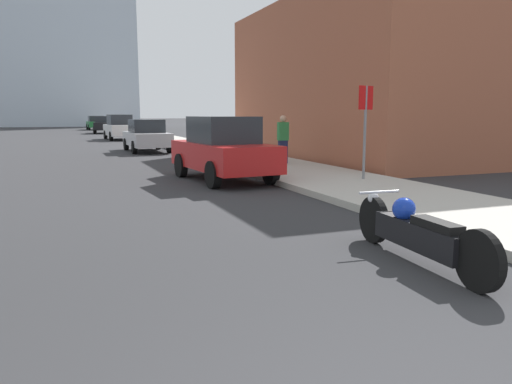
{
  "coord_description": "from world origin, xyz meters",
  "views": [
    {
      "loc": [
        -1.58,
        -1.53,
        1.84
      ],
      "look_at": [
        0.88,
        4.74,
        0.78
      ],
      "focal_mm": 35.0,
      "sensor_mm": 36.0,
      "label": 1
    }
  ],
  "objects_px": {
    "parked_car_silver": "(147,136)",
    "stop_sign": "(365,116)",
    "pedestrian": "(283,139)",
    "parked_car_red": "(223,149)",
    "parked_car_white": "(120,127)",
    "parked_car_black": "(103,124)",
    "motorcycle": "(417,232)",
    "parked_car_green": "(96,123)"
  },
  "relations": [
    {
      "from": "parked_car_white",
      "to": "pedestrian",
      "type": "xyz_separation_m",
      "value": [
        3.1,
        -21.29,
        0.11
      ]
    },
    {
      "from": "parked_car_red",
      "to": "parked_car_silver",
      "type": "height_order",
      "value": "parked_car_red"
    },
    {
      "from": "parked_car_black",
      "to": "motorcycle",
      "type": "bearing_deg",
      "value": -83.95
    },
    {
      "from": "stop_sign",
      "to": "pedestrian",
      "type": "relative_size",
      "value": 1.46
    },
    {
      "from": "parked_car_silver",
      "to": "stop_sign",
      "type": "xyz_separation_m",
      "value": [
        3.4,
        -13.73,
        0.99
      ]
    },
    {
      "from": "parked_car_red",
      "to": "parked_car_black",
      "type": "distance_m",
      "value": 36.67
    },
    {
      "from": "parked_car_white",
      "to": "parked_car_black",
      "type": "distance_m",
      "value": 12.88
    },
    {
      "from": "motorcycle",
      "to": "parked_car_black",
      "type": "height_order",
      "value": "parked_car_black"
    },
    {
      "from": "parked_car_white",
      "to": "parked_car_green",
      "type": "distance_m",
      "value": 24.1
    },
    {
      "from": "parked_car_white",
      "to": "parked_car_green",
      "type": "relative_size",
      "value": 0.97
    },
    {
      "from": "parked_car_red",
      "to": "parked_car_white",
      "type": "distance_m",
      "value": 23.79
    },
    {
      "from": "parked_car_white",
      "to": "parked_car_silver",
      "type": "bearing_deg",
      "value": -93.28
    },
    {
      "from": "parked_car_silver",
      "to": "parked_car_white",
      "type": "relative_size",
      "value": 0.97
    },
    {
      "from": "parked_car_red",
      "to": "parked_car_black",
      "type": "relative_size",
      "value": 0.99
    },
    {
      "from": "parked_car_silver",
      "to": "stop_sign",
      "type": "height_order",
      "value": "stop_sign"
    },
    {
      "from": "parked_car_red",
      "to": "parked_car_white",
      "type": "height_order",
      "value": "parked_car_white"
    },
    {
      "from": "parked_car_white",
      "to": "parked_car_black",
      "type": "bearing_deg",
      "value": 87.41
    },
    {
      "from": "parked_car_white",
      "to": "stop_sign",
      "type": "relative_size",
      "value": 1.85
    },
    {
      "from": "parked_car_red",
      "to": "stop_sign",
      "type": "bearing_deg",
      "value": -38.1
    },
    {
      "from": "parked_car_white",
      "to": "pedestrian",
      "type": "bearing_deg",
      "value": -84.72
    },
    {
      "from": "parked_car_silver",
      "to": "stop_sign",
      "type": "bearing_deg",
      "value": -77.2
    },
    {
      "from": "parked_car_green",
      "to": "stop_sign",
      "type": "bearing_deg",
      "value": -87.86
    },
    {
      "from": "pedestrian",
      "to": "parked_car_black",
      "type": "bearing_deg",
      "value": 95.35
    },
    {
      "from": "parked_car_black",
      "to": "parked_car_green",
      "type": "bearing_deg",
      "value": 95.56
    },
    {
      "from": "parked_car_red",
      "to": "parked_car_white",
      "type": "bearing_deg",
      "value": 85.45
    },
    {
      "from": "stop_sign",
      "to": "parked_car_white",
      "type": "bearing_deg",
      "value": 97.36
    },
    {
      "from": "motorcycle",
      "to": "parked_car_red",
      "type": "relative_size",
      "value": 0.65
    },
    {
      "from": "motorcycle",
      "to": "parked_car_green",
      "type": "distance_m",
      "value": 56.13
    },
    {
      "from": "motorcycle",
      "to": "pedestrian",
      "type": "relative_size",
      "value": 1.7
    },
    {
      "from": "parked_car_white",
      "to": "pedestrian",
      "type": "relative_size",
      "value": 2.7
    },
    {
      "from": "motorcycle",
      "to": "stop_sign",
      "type": "distance_m",
      "value": 7.13
    },
    {
      "from": "motorcycle",
      "to": "parked_car_red",
      "type": "height_order",
      "value": "parked_car_red"
    },
    {
      "from": "parked_car_silver",
      "to": "parked_car_white",
      "type": "distance_m",
      "value": 12.14
    },
    {
      "from": "parked_car_green",
      "to": "pedestrian",
      "type": "relative_size",
      "value": 2.79
    },
    {
      "from": "parked_car_silver",
      "to": "stop_sign",
      "type": "distance_m",
      "value": 14.18
    },
    {
      "from": "parked_car_red",
      "to": "parked_car_silver",
      "type": "xyz_separation_m",
      "value": [
        -0.22,
        11.65,
        -0.09
      ]
    },
    {
      "from": "parked_car_silver",
      "to": "pedestrian",
      "type": "relative_size",
      "value": 2.62
    },
    {
      "from": "motorcycle",
      "to": "parked_car_white",
      "type": "xyz_separation_m",
      "value": [
        -0.04,
        32.03,
        0.48
      ]
    },
    {
      "from": "parked_car_red",
      "to": "parked_car_black",
      "type": "height_order",
      "value": "parked_car_red"
    },
    {
      "from": "motorcycle",
      "to": "pedestrian",
      "type": "bearing_deg",
      "value": 78.43
    },
    {
      "from": "pedestrian",
      "to": "motorcycle",
      "type": "bearing_deg",
      "value": -105.91
    },
    {
      "from": "motorcycle",
      "to": "parked_car_silver",
      "type": "distance_m",
      "value": 19.9
    }
  ]
}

